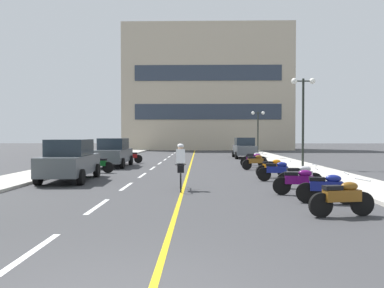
% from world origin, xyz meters
% --- Properties ---
extents(ground_plane, '(140.00, 140.00, 0.00)m').
position_xyz_m(ground_plane, '(0.00, 21.00, 0.00)').
color(ground_plane, '#38383A').
extents(curb_left, '(2.40, 72.00, 0.12)m').
position_xyz_m(curb_left, '(-7.20, 24.00, 0.06)').
color(curb_left, '#B7B2A8').
rests_on(curb_left, ground).
extents(curb_right, '(2.40, 72.00, 0.12)m').
position_xyz_m(curb_right, '(7.20, 24.00, 0.06)').
color(curb_right, '#B7B2A8').
rests_on(curb_right, ground).
extents(lane_dash_0, '(0.14, 2.20, 0.01)m').
position_xyz_m(lane_dash_0, '(-2.00, 2.00, 0.00)').
color(lane_dash_0, silver).
rests_on(lane_dash_0, ground).
extents(lane_dash_1, '(0.14, 2.20, 0.01)m').
position_xyz_m(lane_dash_1, '(-2.00, 6.00, 0.00)').
color(lane_dash_1, silver).
rests_on(lane_dash_1, ground).
extents(lane_dash_2, '(0.14, 2.20, 0.01)m').
position_xyz_m(lane_dash_2, '(-2.00, 10.00, 0.00)').
color(lane_dash_2, silver).
rests_on(lane_dash_2, ground).
extents(lane_dash_3, '(0.14, 2.20, 0.01)m').
position_xyz_m(lane_dash_3, '(-2.00, 14.00, 0.00)').
color(lane_dash_3, silver).
rests_on(lane_dash_3, ground).
extents(lane_dash_4, '(0.14, 2.20, 0.01)m').
position_xyz_m(lane_dash_4, '(-2.00, 18.00, 0.00)').
color(lane_dash_4, silver).
rests_on(lane_dash_4, ground).
extents(lane_dash_5, '(0.14, 2.20, 0.01)m').
position_xyz_m(lane_dash_5, '(-2.00, 22.00, 0.00)').
color(lane_dash_5, silver).
rests_on(lane_dash_5, ground).
extents(lane_dash_6, '(0.14, 2.20, 0.01)m').
position_xyz_m(lane_dash_6, '(-2.00, 26.00, 0.00)').
color(lane_dash_6, silver).
rests_on(lane_dash_6, ground).
extents(lane_dash_7, '(0.14, 2.20, 0.01)m').
position_xyz_m(lane_dash_7, '(-2.00, 30.00, 0.00)').
color(lane_dash_7, silver).
rests_on(lane_dash_7, ground).
extents(lane_dash_8, '(0.14, 2.20, 0.01)m').
position_xyz_m(lane_dash_8, '(-2.00, 34.00, 0.00)').
color(lane_dash_8, silver).
rests_on(lane_dash_8, ground).
extents(lane_dash_9, '(0.14, 2.20, 0.01)m').
position_xyz_m(lane_dash_9, '(-2.00, 38.00, 0.00)').
color(lane_dash_9, silver).
rests_on(lane_dash_9, ground).
extents(lane_dash_10, '(0.14, 2.20, 0.01)m').
position_xyz_m(lane_dash_10, '(-2.00, 42.00, 0.00)').
color(lane_dash_10, silver).
rests_on(lane_dash_10, ground).
extents(lane_dash_11, '(0.14, 2.20, 0.01)m').
position_xyz_m(lane_dash_11, '(-2.00, 46.00, 0.00)').
color(lane_dash_11, silver).
rests_on(lane_dash_11, ground).
extents(centre_line_yellow, '(0.12, 66.00, 0.01)m').
position_xyz_m(centre_line_yellow, '(0.25, 24.00, 0.00)').
color(centre_line_yellow, gold).
rests_on(centre_line_yellow, ground).
extents(office_building, '(23.51, 7.86, 17.41)m').
position_xyz_m(office_building, '(1.99, 48.87, 8.70)').
color(office_building, '#BCAD93').
rests_on(office_building, ground).
extents(street_lamp_mid, '(1.46, 0.36, 5.37)m').
position_xyz_m(street_lamp_mid, '(7.18, 18.23, 4.02)').
color(street_lamp_mid, black).
rests_on(street_lamp_mid, curb_right).
extents(street_lamp_far, '(1.46, 0.36, 4.54)m').
position_xyz_m(street_lamp_far, '(7.27, 35.89, 3.49)').
color(street_lamp_far, black).
rests_on(street_lamp_far, curb_right).
extents(parked_car_near, '(2.11, 4.29, 1.82)m').
position_xyz_m(parked_car_near, '(-4.83, 11.71, 0.92)').
color(parked_car_near, black).
rests_on(parked_car_near, ground).
extents(parked_car_mid, '(1.94, 4.21, 1.82)m').
position_xyz_m(parked_car_mid, '(-4.63, 19.00, 0.92)').
color(parked_car_mid, black).
rests_on(parked_car_mid, ground).
extents(parked_car_far, '(1.92, 4.20, 1.82)m').
position_xyz_m(parked_car_far, '(4.85, 28.24, 0.92)').
color(parked_car_far, black).
rests_on(parked_car_far, ground).
extents(motorcycle_1, '(1.69, 0.61, 0.92)m').
position_xyz_m(motorcycle_1, '(4.35, 4.84, 0.47)').
color(motorcycle_1, black).
rests_on(motorcycle_1, ground).
extents(motorcycle_2, '(1.69, 0.62, 0.92)m').
position_xyz_m(motorcycle_2, '(4.55, 6.53, 0.47)').
color(motorcycle_2, black).
rests_on(motorcycle_2, ground).
extents(motorcycle_3, '(1.69, 0.61, 0.92)m').
position_xyz_m(motorcycle_3, '(4.17, 8.00, 0.47)').
color(motorcycle_3, black).
rests_on(motorcycle_3, ground).
extents(motorcycle_4, '(1.70, 0.60, 0.92)m').
position_xyz_m(motorcycle_4, '(4.63, 9.58, 0.47)').
color(motorcycle_4, black).
rests_on(motorcycle_4, ground).
extents(motorcycle_5, '(1.69, 0.60, 0.92)m').
position_xyz_m(motorcycle_5, '(4.23, 11.66, 0.47)').
color(motorcycle_5, black).
rests_on(motorcycle_5, ground).
extents(motorcycle_6, '(1.66, 0.72, 0.92)m').
position_xyz_m(motorcycle_6, '(4.34, 13.18, 0.47)').
color(motorcycle_6, black).
rests_on(motorcycle_6, ground).
extents(motorcycle_7, '(1.70, 0.60, 0.92)m').
position_xyz_m(motorcycle_7, '(-4.56, 15.11, 0.47)').
color(motorcycle_7, black).
rests_on(motorcycle_7, ground).
extents(motorcycle_8, '(1.65, 0.76, 0.92)m').
position_xyz_m(motorcycle_8, '(4.15, 17.21, 0.47)').
color(motorcycle_8, black).
rests_on(motorcycle_8, ground).
extents(motorcycle_9, '(1.65, 0.76, 0.92)m').
position_xyz_m(motorcycle_9, '(4.28, 18.74, 0.47)').
color(motorcycle_9, black).
rests_on(motorcycle_9, ground).
extents(motorcycle_10, '(1.70, 0.60, 0.92)m').
position_xyz_m(motorcycle_10, '(4.55, 20.37, 0.47)').
color(motorcycle_10, black).
rests_on(motorcycle_10, ground).
extents(motorcycle_11, '(1.64, 0.79, 0.92)m').
position_xyz_m(motorcycle_11, '(-4.12, 22.00, 0.47)').
color(motorcycle_11, black).
rests_on(motorcycle_11, ground).
extents(cyclist_rider, '(0.42, 1.77, 1.71)m').
position_xyz_m(cyclist_rider, '(0.17, 9.18, 0.89)').
color(cyclist_rider, black).
rests_on(cyclist_rider, ground).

